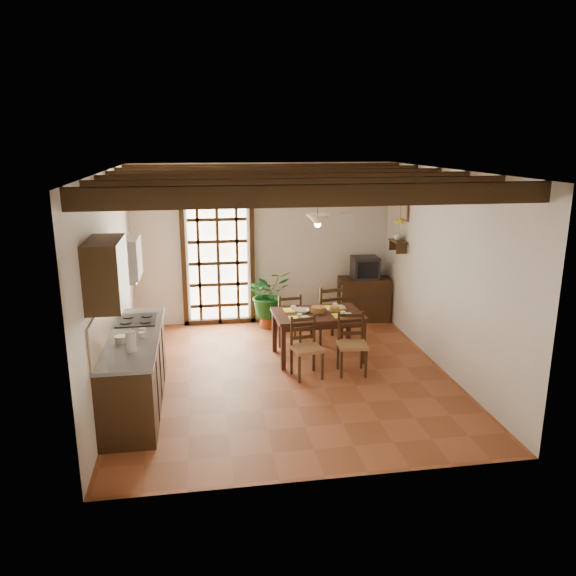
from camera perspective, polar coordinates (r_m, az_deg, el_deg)
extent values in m
plane|color=brown|center=(7.91, -0.26, -8.85)|extent=(5.00, 5.00, 0.00)
cube|color=silver|center=(9.88, -2.52, 4.49)|extent=(4.50, 0.02, 2.80)
cube|color=silver|center=(5.11, 4.08, -5.64)|extent=(4.50, 0.02, 2.80)
cube|color=silver|center=(7.46, -17.61, 0.33)|extent=(0.02, 5.00, 2.80)
cube|color=silver|center=(8.10, 15.66, 1.61)|extent=(0.02, 5.00, 2.80)
cube|color=white|center=(7.25, -0.28, 11.85)|extent=(4.50, 5.00, 0.02)
cube|color=black|center=(5.20, 3.34, 9.37)|extent=(4.50, 0.14, 0.20)
cube|color=black|center=(6.02, 1.60, 10.15)|extent=(4.50, 0.14, 0.20)
cube|color=black|center=(6.84, 0.27, 10.74)|extent=(4.50, 0.14, 0.20)
cube|color=black|center=(7.67, -0.78, 11.19)|extent=(4.50, 0.14, 0.20)
cube|color=black|center=(8.50, -1.62, 11.56)|extent=(4.50, 0.14, 0.20)
cube|color=black|center=(9.33, -2.31, 11.86)|extent=(4.50, 0.14, 0.20)
cube|color=white|center=(9.87, -7.11, 2.60)|extent=(1.01, 0.02, 2.11)
cube|color=black|center=(9.64, -7.32, 9.17)|extent=(1.26, 0.10, 0.08)
cube|color=black|center=(9.82, -10.54, 2.40)|extent=(0.08, 0.10, 2.28)
cube|color=black|center=(9.86, -3.67, 2.67)|extent=(0.08, 0.10, 2.28)
cube|color=black|center=(9.80, -7.10, 2.51)|extent=(1.01, 0.03, 2.02)
cube|color=black|center=(7.15, -15.27, -8.24)|extent=(0.60, 2.20, 0.88)
cube|color=slate|center=(6.99, -15.53, -4.76)|extent=(0.64, 2.25, 0.04)
cube|color=tan|center=(6.96, -17.99, -3.05)|extent=(0.02, 2.20, 0.50)
cube|color=black|center=(6.08, -17.99, 1.45)|extent=(0.35, 0.80, 0.70)
cube|color=white|center=(7.31, -16.33, 2.96)|extent=(0.38, 0.60, 0.50)
cube|color=silver|center=(7.36, -16.18, 0.90)|extent=(0.32, 0.55, 0.04)
cube|color=black|center=(7.50, -15.11, -3.18)|extent=(0.50, 0.55, 0.02)
cylinder|color=white|center=(6.43, -15.67, -5.29)|extent=(0.11, 0.11, 0.24)
cylinder|color=silver|center=(6.75, -16.62, -5.10)|extent=(0.14, 0.14, 0.10)
cube|color=#351911|center=(8.31, 3.05, -2.67)|extent=(1.33, 0.88, 0.05)
cube|color=#351911|center=(8.33, 3.04, -3.12)|extent=(1.19, 0.79, 0.09)
cube|color=#351911|center=(8.91, 6.14, -3.90)|extent=(0.07, 0.07, 0.66)
cube|color=#351911|center=(8.64, -1.39, -4.42)|extent=(0.07, 0.07, 0.66)
cube|color=#351911|center=(8.26, 7.63, -5.47)|extent=(0.07, 0.07, 0.66)
cube|color=#351911|center=(7.97, -0.48, -6.10)|extent=(0.07, 0.07, 0.66)
cube|color=#9C6F42|center=(7.71, 1.93, -6.17)|extent=(0.45, 0.43, 0.05)
cube|color=black|center=(7.77, 1.52, -4.32)|extent=(0.39, 0.10, 0.43)
cube|color=black|center=(7.78, 1.91, -7.60)|extent=(0.42, 0.41, 0.42)
cube|color=#9C6F42|center=(7.87, 6.54, -5.75)|extent=(0.43, 0.41, 0.05)
cube|color=black|center=(7.95, 6.39, -3.89)|extent=(0.40, 0.07, 0.43)
cube|color=black|center=(7.95, 6.49, -7.18)|extent=(0.41, 0.39, 0.42)
cube|color=#9C6F42|center=(8.95, -0.06, -3.11)|extent=(0.42, 0.41, 0.05)
cube|color=black|center=(8.74, 0.20, -2.09)|extent=(0.39, 0.07, 0.43)
cube|color=black|center=(9.02, -0.06, -4.37)|extent=(0.40, 0.38, 0.42)
cube|color=#9C6F42|center=(9.08, 3.95, -2.54)|extent=(0.51, 0.50, 0.05)
cube|color=black|center=(8.85, 4.45, -1.38)|extent=(0.44, 0.12, 0.48)
cube|color=black|center=(9.15, 3.93, -3.94)|extent=(0.49, 0.47, 0.47)
cube|color=#FFF428|center=(8.07, 1.10, -3.40)|extent=(0.30, 0.22, 0.01)
cube|color=#FFF428|center=(8.20, 5.55, -3.16)|extent=(0.30, 0.22, 0.01)
cube|color=#FFF428|center=(8.45, 0.61, -2.54)|extent=(0.30, 0.22, 0.01)
cube|color=#FFF428|center=(8.58, 4.87, -2.33)|extent=(0.30, 0.22, 0.01)
cylinder|color=olive|center=(8.31, 3.05, -2.54)|extent=(0.20, 0.20, 0.08)
imported|color=white|center=(8.29, 1.42, -2.34)|extent=(0.24, 0.24, 0.05)
cube|color=black|center=(10.20, 7.71, -1.12)|extent=(0.97, 0.53, 0.78)
cube|color=black|center=(10.06, 7.83, 2.07)|extent=(0.47, 0.43, 0.39)
cube|color=black|center=(9.87, 8.17, 1.80)|extent=(0.37, 0.03, 0.29)
cube|color=white|center=(10.08, 6.03, 6.65)|extent=(0.25, 0.03, 0.32)
cone|color=#923615|center=(9.84, -2.02, -3.31)|extent=(0.33, 0.33, 0.20)
imported|color=#144C19|center=(9.70, -2.05, -0.73)|extent=(2.39, 2.23, 2.15)
cube|color=black|center=(9.48, 11.13, 4.70)|extent=(0.20, 0.42, 0.03)
cube|color=black|center=(9.34, 11.46, 3.96)|extent=(0.18, 0.03, 0.18)
cube|color=black|center=(9.65, 10.76, 4.35)|extent=(0.18, 0.03, 0.18)
imported|color=#B2BFB2|center=(9.46, 11.16, 5.29)|extent=(0.15, 0.15, 0.15)
sphere|color=#FFF428|center=(9.43, 11.22, 6.55)|extent=(0.14, 0.14, 0.14)
cylinder|color=#144C19|center=(9.45, 11.18, 5.65)|extent=(0.01, 0.01, 0.28)
cube|color=brown|center=(9.44, 11.77, 7.69)|extent=(0.03, 0.32, 0.32)
cube|color=#C3B292|center=(9.43, 11.68, 7.69)|extent=(0.01, 0.26, 0.26)
cylinder|color=black|center=(8.05, 3.07, 9.64)|extent=(0.01, 0.01, 0.70)
cone|color=#FAE4CA|center=(8.10, 3.03, 7.03)|extent=(0.36, 0.36, 0.14)
sphere|color=#FFD88C|center=(8.11, 3.03, 6.48)|extent=(0.09, 0.09, 0.09)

